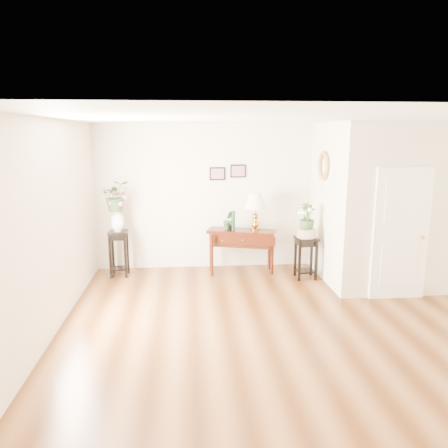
{
  "coord_description": "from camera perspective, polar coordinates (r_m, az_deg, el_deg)",
  "views": [
    {
      "loc": [
        -1.23,
        -5.65,
        2.59
      ],
      "look_at": [
        -0.64,
        1.3,
        1.16
      ],
      "focal_mm": 35.0,
      "sensor_mm": 36.0,
      "label": 1
    }
  ],
  "objects": [
    {
      "name": "ceramic_bowl",
      "position": [
        8.0,
        10.73,
        -1.14
      ],
      "size": [
        0.4,
        0.4,
        0.16
      ],
      "primitive_type": "cylinder",
      "rotation": [
        0.0,
        0.0,
        0.15
      ],
      "color": "beige",
      "rests_on": "plant_stand_b"
    },
    {
      "name": "partition",
      "position": [
        8.22,
        19.15,
        2.65
      ],
      "size": [
        1.8,
        1.95,
        2.8
      ],
      "primitive_type": "cube",
      "color": "beige",
      "rests_on": "floor"
    },
    {
      "name": "potted_plant",
      "position": [
        8.12,
        0.54,
        0.4
      ],
      "size": [
        0.23,
        0.2,
        0.35
      ],
      "primitive_type": "imported",
      "rotation": [
        0.0,
        0.0,
        0.26
      ],
      "color": "#2D4A23",
      "rests_on": "console_table"
    },
    {
      "name": "wall_front",
      "position": [
        3.36,
        17.27,
        -9.62
      ],
      "size": [
        6.0,
        0.02,
        2.8
      ],
      "primitive_type": "cube",
      "color": "beige",
      "rests_on": "ground"
    },
    {
      "name": "wall_left",
      "position": [
        6.03,
        -21.77,
        -0.59
      ],
      "size": [
        0.02,
        5.5,
        2.8
      ],
      "primitive_type": "cube",
      "color": "beige",
      "rests_on": "ground"
    },
    {
      "name": "narcissus",
      "position": [
        7.95,
        10.8,
        0.87
      ],
      "size": [
        0.36,
        0.36,
        0.49
      ],
      "primitive_type": "imported",
      "rotation": [
        0.0,
        0.0,
        0.4
      ],
      "color": "#2D4A23",
      "rests_on": "ceramic_bowl"
    },
    {
      "name": "art_print_left",
      "position": [
        8.43,
        -0.87,
        6.58
      ],
      "size": [
        0.3,
        0.02,
        0.25
      ],
      "primitive_type": "cube",
      "color": "black",
      "rests_on": "wall_back"
    },
    {
      "name": "lily_arrangement",
      "position": [
        8.11,
        -13.92,
        3.82
      ],
      "size": [
        0.6,
        0.55,
        0.57
      ],
      "primitive_type": "imported",
      "rotation": [
        0.0,
        0.0,
        0.23
      ],
      "color": "#2D4A23",
      "rests_on": "porcelain_vase"
    },
    {
      "name": "floor",
      "position": [
        6.33,
        6.99,
        -12.61
      ],
      "size": [
        6.0,
        5.5,
        0.02
      ],
      "primitive_type": "cube",
      "color": "brown",
      "rests_on": "ground"
    },
    {
      "name": "art_print_right",
      "position": [
        8.46,
        1.85,
        6.93
      ],
      "size": [
        0.3,
        0.02,
        0.25
      ],
      "primitive_type": "cube",
      "color": "black",
      "rests_on": "wall_back"
    },
    {
      "name": "wall_ornament",
      "position": [
        7.93,
        12.82,
        7.43
      ],
      "size": [
        0.07,
        0.51,
        0.51
      ],
      "primitive_type": "torus",
      "rotation": [
        0.0,
        1.57,
        0.0
      ],
      "color": "tan",
      "rests_on": "partition"
    },
    {
      "name": "wall_back",
      "position": [
        8.57,
        3.48,
        3.61
      ],
      "size": [
        6.0,
        0.02,
        2.8
      ],
      "primitive_type": "cube",
      "color": "beige",
      "rests_on": "ground"
    },
    {
      "name": "green_vase",
      "position": [
        8.13,
        1.2,
        0.38
      ],
      "size": [
        0.08,
        0.08,
        0.36
      ],
      "primitive_type": "cylinder",
      "rotation": [
        0.0,
        0.0,
        -0.01
      ],
      "color": "#0F3A1B",
      "rests_on": "console_table"
    },
    {
      "name": "door",
      "position": [
        7.4,
        22.07,
        -1.26
      ],
      "size": [
        0.9,
        0.05,
        2.1
      ],
      "primitive_type": "cube",
      "color": "white",
      "rests_on": "floor"
    },
    {
      "name": "console_table",
      "position": [
        8.28,
        2.26,
        -3.6
      ],
      "size": [
        1.32,
        0.77,
        0.84
      ],
      "primitive_type": "cube",
      "rotation": [
        0.0,
        0.0,
        -0.3
      ],
      "color": "black",
      "rests_on": "floor"
    },
    {
      "name": "ceiling",
      "position": [
        5.78,
        7.68,
        13.6
      ],
      "size": [
        6.0,
        5.5,
        0.02
      ],
      "primitive_type": "cube",
      "color": "white",
      "rests_on": "ground"
    },
    {
      "name": "plant_stand_b",
      "position": [
        8.12,
        10.6,
        -4.34
      ],
      "size": [
        0.41,
        0.41,
        0.77
      ],
      "primitive_type": "cube",
      "rotation": [
        0.0,
        0.0,
        0.13
      ],
      "color": "black",
      "rests_on": "floor"
    },
    {
      "name": "table_lamp",
      "position": [
        8.15,
        4.12,
        1.66
      ],
      "size": [
        0.47,
        0.47,
        0.69
      ],
      "primitive_type": "cube",
      "rotation": [
        0.0,
        0.0,
        -0.22
      ],
      "color": "#AC7829",
      "rests_on": "console_table"
    },
    {
      "name": "porcelain_vase",
      "position": [
        8.18,
        -13.76,
        0.64
      ],
      "size": [
        0.31,
        0.31,
        0.41
      ],
      "primitive_type": null,
      "rotation": [
        0.0,
        0.0,
        -0.4
      ],
      "color": "white",
      "rests_on": "plant_stand_a"
    },
    {
      "name": "plant_stand_a",
      "position": [
        8.33,
        -13.55,
        -3.77
      ],
      "size": [
        0.33,
        0.33,
        0.85
      ],
      "primitive_type": "cube",
      "rotation": [
        0.0,
        0.0,
        -0.01
      ],
      "color": "black",
      "rests_on": "floor"
    }
  ]
}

